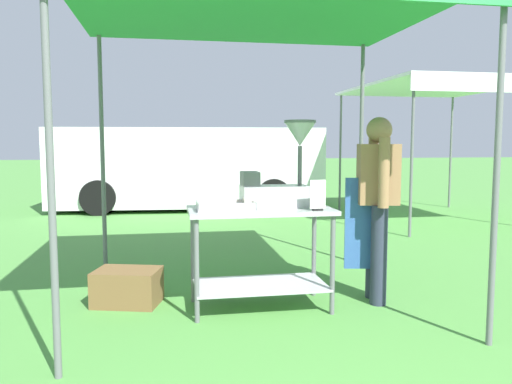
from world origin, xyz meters
TOP-DOWN VIEW (x-y plane):
  - ground_plane at (0.00, 6.00)m, footprint 70.00×70.00m
  - stall_canopy at (-0.10, 0.92)m, footprint 3.03×2.60m
  - donut_cart at (-0.10, 0.82)m, footprint 1.19×0.62m
  - donut_tray at (-0.39, 0.74)m, footprint 0.47×0.27m
  - donut_fryer at (0.09, 0.89)m, footprint 0.63×0.28m
  - menu_sign at (0.33, 0.59)m, footprint 0.13×0.05m
  - vendor at (0.93, 0.83)m, footprint 0.46×0.54m
  - supply_crate at (-1.21, 1.11)m, footprint 0.62×0.51m
  - van_white at (-0.38, 7.57)m, footprint 5.63×2.41m
  - neighbour_tent at (3.92, 5.11)m, footprint 2.69×3.30m

SIDE VIEW (x-z plane):
  - ground_plane at x=0.00m, z-range 0.00..0.00m
  - supply_crate at x=-1.21m, z-range 0.00..0.30m
  - donut_cart at x=-0.10m, z-range 0.18..1.03m
  - donut_tray at x=-0.39m, z-range 0.83..0.91m
  - van_white at x=-0.38m, z-range 0.03..1.72m
  - vendor at x=0.93m, z-range 0.10..1.71m
  - menu_sign at x=0.33m, z-range 0.83..1.08m
  - donut_fryer at x=0.09m, z-range 0.75..1.48m
  - neighbour_tent at x=3.92m, z-range 1.13..3.54m
  - stall_canopy at x=-0.10m, z-range 1.18..3.70m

